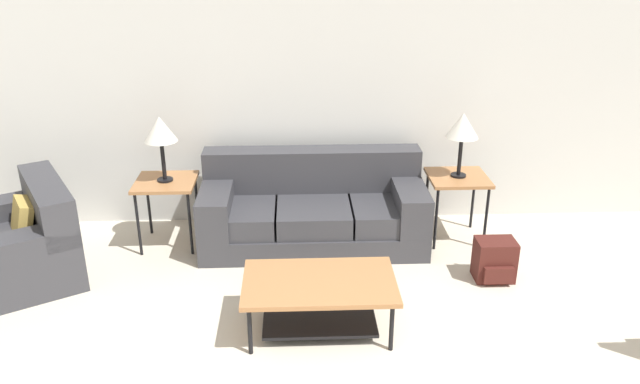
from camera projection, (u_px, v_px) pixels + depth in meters
wall_back at (328, 91)px, 5.89m from camera, size 9.13×0.06×2.60m
couch at (313, 212)px, 5.76m from camera, size 2.03×0.88×0.82m
armchair at (18, 246)px, 5.16m from camera, size 1.35×1.40×0.80m
coffee_table at (319, 293)px, 4.45m from camera, size 1.09×0.66×0.41m
side_table_left at (166, 187)px, 5.61m from camera, size 0.54×0.52×0.63m
side_table_right at (458, 183)px, 5.72m from camera, size 0.54×0.52×0.63m
table_lamp_left at (160, 131)px, 5.41m from camera, size 0.29×0.29×0.59m
table_lamp_right at (463, 127)px, 5.51m from camera, size 0.29×0.29×0.59m
backpack at (495, 260)px, 5.16m from camera, size 0.32×0.31×0.35m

